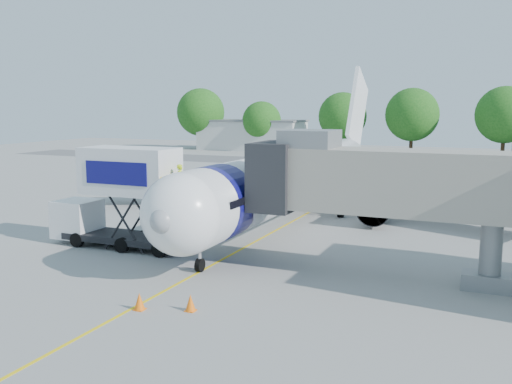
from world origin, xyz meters
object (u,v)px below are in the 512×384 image
at_px(jet_bridge, 385,183).
at_px(catering_hiloader, 120,197).
at_px(aircraft, 297,177).
at_px(ground_tug, 101,330).

height_order(jet_bridge, catering_hiloader, jet_bridge).
height_order(aircraft, ground_tug, aircraft).
bearing_deg(aircraft, jet_bridge, -54.30).
bearing_deg(ground_tug, jet_bridge, 81.49).
xyz_separation_m(catering_hiloader, ground_tug, (7.79, -11.57, -1.99)).
bearing_deg(catering_hiloader, jet_bridge, 0.01).
distance_m(catering_hiloader, ground_tug, 14.09).
bearing_deg(ground_tug, catering_hiloader, 144.67).
relative_size(aircraft, catering_hiloader, 4.44).
relative_size(aircraft, ground_tug, 9.26).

